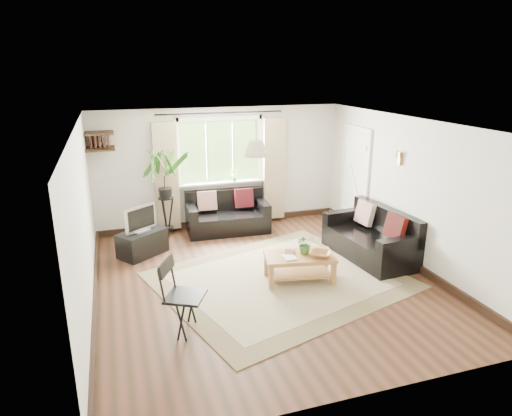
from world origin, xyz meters
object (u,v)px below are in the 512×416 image
object	(u,v)px
sofa_right	(370,235)
coffee_table	(299,268)
tv_stand	(142,243)
folding_chair	(186,297)
palm_stand	(165,194)
sofa_back	(227,213)

from	to	relation	value
sofa_right	coffee_table	bearing A→B (deg)	-78.71
tv_stand	folding_chair	distance (m)	2.68
tv_stand	palm_stand	world-z (taller)	palm_stand
palm_stand	folding_chair	size ratio (longest dim) A/B	1.81
coffee_table	palm_stand	distance (m)	3.11
folding_chair	coffee_table	bearing A→B (deg)	-37.49
sofa_right	palm_stand	bearing A→B (deg)	-128.93
sofa_back	palm_stand	size ratio (longest dim) A/B	0.93
sofa_back	coffee_table	bearing A→B (deg)	-75.79
sofa_back	folding_chair	bearing A→B (deg)	-109.60
coffee_table	tv_stand	distance (m)	2.83
tv_stand	folding_chair	xyz separation A→B (m)	(0.33, -2.64, 0.25)
coffee_table	folding_chair	world-z (taller)	folding_chair
folding_chair	sofa_back	bearing A→B (deg)	5.08
palm_stand	folding_chair	bearing A→B (deg)	-93.36
coffee_table	folding_chair	bearing A→B (deg)	-155.01
tv_stand	folding_chair	world-z (taller)	folding_chair
palm_stand	tv_stand	bearing A→B (deg)	-124.50
palm_stand	coffee_table	bearing A→B (deg)	-56.51
sofa_right	palm_stand	size ratio (longest dim) A/B	1.00
sofa_back	sofa_right	size ratio (longest dim) A/B	0.93
tv_stand	sofa_right	bearing A→B (deg)	-55.29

